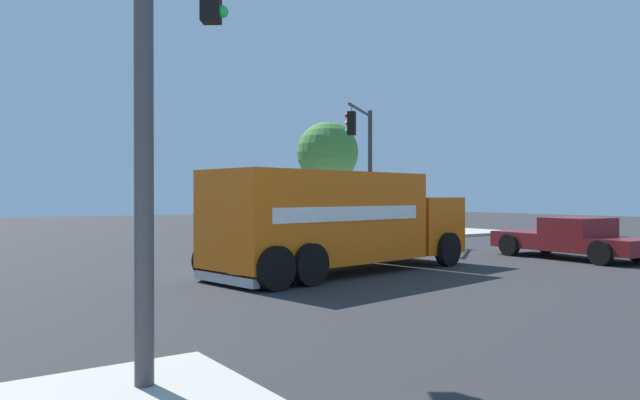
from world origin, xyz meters
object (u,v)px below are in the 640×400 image
traffic_light_primary (174,28)px  pickup_maroon (572,237)px  delivery_truck (339,220)px  traffic_light_secondary (364,153)px  pedestrian_near_corner (390,211)px  shade_tree_near (328,153)px

traffic_light_primary → pickup_maroon: traffic_light_primary is taller
delivery_truck → traffic_light_secondary: size_ratio=1.46×
traffic_light_primary → delivery_truck: bearing=-138.8°
traffic_light_secondary → pedestrian_near_corner: size_ratio=3.38×
traffic_light_secondary → pickup_maroon: bearing=102.4°
traffic_light_primary → traffic_light_secondary: size_ratio=1.06×
pedestrian_near_corner → shade_tree_near: (4.46, -0.61, 3.59)m
traffic_light_primary → pickup_maroon: 16.51m
delivery_truck → traffic_light_secondary: (-6.62, -7.13, 2.52)m
shade_tree_near → pickup_maroon: bearing=81.2°
traffic_light_secondary → pickup_maroon: traffic_light_secondary is taller
pickup_maroon → traffic_light_primary: bearing=16.3°
traffic_light_primary → traffic_light_secondary: (-13.60, -13.24, -0.20)m
pedestrian_near_corner → pickup_maroon: bearing=67.4°
traffic_light_secondary → pedestrian_near_corner: bearing=-136.3°
pickup_maroon → shade_tree_near: size_ratio=0.82×
traffic_light_primary → shade_tree_near: size_ratio=0.95×
pickup_maroon → pedestrian_near_corner: size_ratio=3.06×
delivery_truck → shade_tree_near: (-11.33, -16.52, 3.28)m
traffic_light_primary → pedestrian_near_corner: bearing=-136.0°
delivery_truck → pickup_maroon: bearing=169.6°
delivery_truck → traffic_light_secondary: traffic_light_secondary is taller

